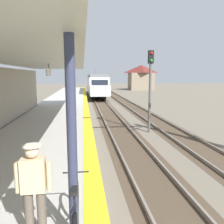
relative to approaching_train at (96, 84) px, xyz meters
The scene contains 8 objects.
station_platform 25.98m from the approaching_train, 99.78° to the right, with size 5.00×80.00×0.91m.
track_pair_nearest_platform 21.65m from the approaching_train, 90.01° to the right, with size 2.34×120.00×0.16m.
track_pair_middle 21.92m from the approaching_train, 81.04° to the right, with size 2.34×120.00×0.16m.
approaching_train is the anchor object (origin of this frame).
commuter_person 37.42m from the approaching_train, 94.88° to the right, with size 0.59×0.30×1.67m.
bicycle_beside_commuter 37.34m from the approaching_train, 93.88° to the right, with size 0.48×1.82×1.04m.
rail_signal_post 26.91m from the approaching_train, 86.04° to the right, with size 0.32×0.34×5.20m.
distant_trackside_house 21.25m from the approaching_train, 53.68° to the left, with size 6.60×5.28×6.40m.
Camera 1 is at (-0.46, 0.67, 3.64)m, focal length 36.46 mm.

